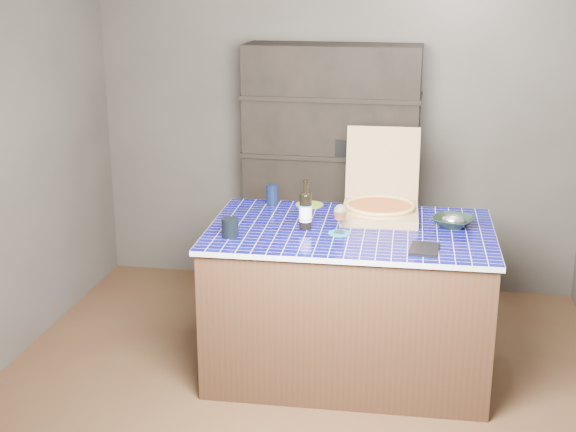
% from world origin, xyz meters
% --- Properties ---
extents(room, '(3.50, 3.50, 3.50)m').
position_xyz_m(room, '(0.00, 0.00, 1.25)').
color(room, brown).
rests_on(room, ground).
extents(shelving_unit, '(1.20, 0.41, 1.80)m').
position_xyz_m(shelving_unit, '(0.00, 1.53, 0.90)').
color(shelving_unit, black).
rests_on(shelving_unit, floor).
extents(kitchen_island, '(1.64, 1.07, 0.88)m').
position_xyz_m(kitchen_island, '(0.27, 0.35, 0.44)').
color(kitchen_island, '#402819').
rests_on(kitchen_island, floor).
extents(pizza_box, '(0.47, 0.56, 0.49)m').
position_xyz_m(pizza_box, '(0.41, 0.62, 0.95)').
color(pizza_box, '#9C8050').
rests_on(pizza_box, kitchen_island).
extents(mead_bottle, '(0.08, 0.08, 0.28)m').
position_xyz_m(mead_bottle, '(0.02, 0.30, 0.99)').
color(mead_bottle, black).
rests_on(mead_bottle, kitchen_island).
extents(teal_trivet, '(0.13, 0.13, 0.01)m').
position_xyz_m(teal_trivet, '(0.22, 0.25, 0.88)').
color(teal_trivet, '#1A728C').
rests_on(teal_trivet, kitchen_island).
extents(wine_glass, '(0.07, 0.07, 0.16)m').
position_xyz_m(wine_glass, '(0.22, 0.25, 1.00)').
color(wine_glass, white).
rests_on(wine_glass, teal_trivet).
extents(tumbler, '(0.09, 0.09, 0.10)m').
position_xyz_m(tumbler, '(-0.37, 0.09, 0.93)').
color(tumbler, black).
rests_on(tumbler, kitchen_island).
extents(dvd_case, '(0.16, 0.22, 0.02)m').
position_xyz_m(dvd_case, '(0.69, 0.05, 0.89)').
color(dvd_case, black).
rests_on(dvd_case, kitchen_island).
extents(bowl, '(0.29, 0.29, 0.06)m').
position_xyz_m(bowl, '(0.84, 0.49, 0.91)').
color(bowl, black).
rests_on(bowl, kitchen_island).
extents(foil_contents, '(0.13, 0.11, 0.06)m').
position_xyz_m(foil_contents, '(0.84, 0.49, 0.92)').
color(foil_contents, silver).
rests_on(foil_contents, bowl).
extents(white_jar, '(0.07, 0.07, 0.06)m').
position_xyz_m(white_jar, '(0.83, 0.48, 0.91)').
color(white_jar, white).
rests_on(white_jar, kitchen_island).
extents(navy_cup, '(0.08, 0.08, 0.12)m').
position_xyz_m(navy_cup, '(-0.27, 0.76, 0.94)').
color(navy_cup, black).
rests_on(navy_cup, kitchen_island).
extents(green_trivet, '(0.17, 0.17, 0.01)m').
position_xyz_m(green_trivet, '(-0.03, 0.77, 0.88)').
color(green_trivet, olive).
rests_on(green_trivet, kitchen_island).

